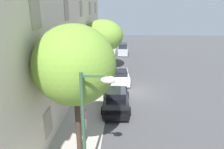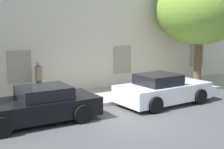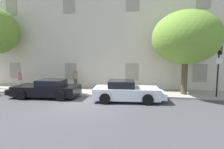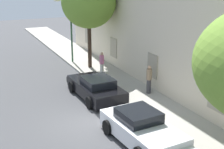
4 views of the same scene
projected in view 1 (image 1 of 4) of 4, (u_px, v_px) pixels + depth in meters
The scene contains 12 objects.
ground_plane at pixel (134, 91), 19.86m from camera, with size 80.00×80.00×0.00m, color #444447.
sidewalk at pixel (94, 90), 20.01m from camera, with size 60.00×3.01×0.14m, color #A8A399.
building_facade at pixel (58, 21), 18.07m from camera, with size 35.42×3.57×13.05m.
sportscar_red_lead at pixel (116, 101), 16.54m from camera, with size 5.06×2.31×1.31m.
sportscar_yellow_flank at pixel (119, 76), 22.33m from camera, with size 4.80×2.42×1.38m.
hatchback_parked at pixel (123, 50), 34.44m from camera, with size 3.75×1.83×1.90m.
tree_near_kerb at pixel (103, 36), 25.08m from camera, with size 4.96×4.96×6.19m.
tree_midblock at pixel (75, 65), 9.92m from camera, with size 4.03×4.03×6.98m.
traffic_light at pixel (110, 46), 27.54m from camera, with size 0.44×0.36×3.75m.
street_lamp at pixel (93, 111), 8.27m from camera, with size 0.44×1.42×5.34m.
pedestrian_admiring at pixel (81, 89), 17.71m from camera, with size 0.46×0.46×1.75m.
pedestrian_strolling at pixel (85, 118), 13.28m from camera, with size 0.40×0.40×1.65m.
Camera 1 is at (-18.38, 1.22, 7.88)m, focal length 32.86 mm.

